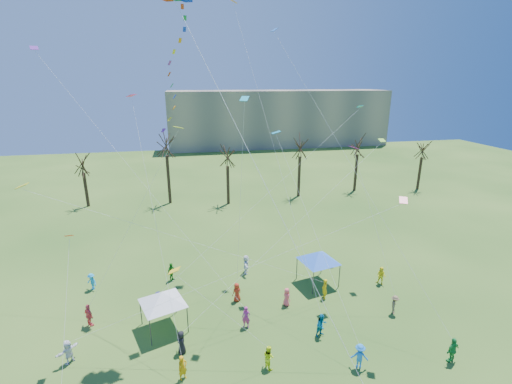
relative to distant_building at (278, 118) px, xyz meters
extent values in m
cube|color=gray|center=(0.00, 0.00, 0.00)|extent=(60.00, 14.00, 15.00)
cylinder|color=black|center=(-40.44, -44.78, -4.98)|extent=(0.44, 0.44, 5.04)
cylinder|color=black|center=(-28.66, -45.64, -3.85)|extent=(0.44, 0.44, 7.29)
cylinder|color=black|center=(-20.08, -47.70, -4.62)|extent=(0.44, 0.44, 5.75)
cylinder|color=black|center=(-8.63, -46.21, -4.30)|extent=(0.44, 0.44, 6.41)
cylinder|color=black|center=(1.50, -45.23, -4.44)|extent=(0.44, 0.44, 6.12)
cylinder|color=black|center=(12.36, -46.64, -4.76)|extent=(0.44, 0.44, 5.48)
cylinder|color=white|center=(-21.70, -79.45, 4.66)|extent=(0.02, 0.02, 25.95)
cylinder|color=#3F3F44|center=(-29.07, -76.45, -6.41)|extent=(0.09, 0.09, 2.18)
cylinder|color=#3F3F44|center=(-26.53, -75.55, -6.41)|extent=(0.09, 0.09, 2.18)
cylinder|color=#3F3F44|center=(-29.98, -73.92, -6.41)|extent=(0.09, 0.09, 2.18)
cylinder|color=#3F3F44|center=(-27.44, -73.01, -6.41)|extent=(0.09, 0.09, 2.18)
pyramid|color=white|center=(-28.26, -74.73, -4.86)|extent=(3.91, 3.91, 0.93)
cylinder|color=#3F3F44|center=(-15.87, -72.71, -6.39)|extent=(0.09, 0.09, 2.22)
cylinder|color=#3F3F44|center=(-13.19, -72.10, -6.39)|extent=(0.09, 0.09, 2.22)
cylinder|color=#3F3F44|center=(-16.49, -70.03, -6.39)|extent=(0.09, 0.09, 2.22)
cylinder|color=#3F3F44|center=(-13.81, -69.42, -6.39)|extent=(0.09, 0.09, 2.22)
pyramid|color=blue|center=(-14.84, -71.07, -4.80)|extent=(4.12, 4.12, 0.95)
imported|color=orange|center=(-26.92, -79.83, -6.67)|extent=(0.73, 0.67, 1.67)
imported|color=#E8FF1A|center=(-21.51, -79.95, -6.69)|extent=(0.88, 0.97, 1.62)
imported|color=#1C7CE6|center=(-15.79, -81.11, -6.64)|extent=(1.27, 1.02, 1.72)
imported|color=green|center=(-9.61, -81.87, -6.58)|extent=(1.16, 0.73, 1.83)
imported|color=white|center=(-34.24, -76.98, -6.66)|extent=(1.41, 1.49, 1.68)
imported|color=black|center=(-26.99, -77.53, -6.67)|extent=(0.79, 0.95, 1.67)
imported|color=#AC2B80|center=(-22.25, -75.81, -6.64)|extent=(0.74, 0.62, 1.72)
imported|color=#0A7298|center=(-17.07, -77.80, -6.61)|extent=(1.06, 0.95, 1.79)
imported|color=olive|center=(-10.47, -76.51, -6.71)|extent=(1.09, 1.17, 1.58)
imported|color=#FF5460|center=(-33.78, -73.36, -6.58)|extent=(1.05, 1.10, 1.83)
imported|color=#444895|center=(-28.78, -72.53, -6.61)|extent=(1.62, 1.43, 1.77)
imported|color=red|center=(-22.45, -72.36, -6.68)|extent=(0.95, 0.81, 1.64)
imported|color=yellow|center=(-15.11, -73.45, -6.61)|extent=(0.48, 0.68, 1.78)
imported|color=yellow|center=(-9.26, -72.40, -6.66)|extent=(1.01, 1.03, 1.68)
imported|color=#1B9ADC|center=(-34.76, -68.17, -6.72)|extent=(1.15, 1.07, 1.55)
imported|color=#20851D|center=(-27.91, -68.01, -6.62)|extent=(0.92, 1.10, 1.75)
imported|color=white|center=(-20.91, -68.04, -6.58)|extent=(0.93, 1.79, 1.84)
imported|color=#FF5462|center=(-18.54, -73.79, -6.72)|extent=(0.74, 0.89, 1.57)
cube|color=#FF330D|center=(-33.31, -76.04, 1.09)|extent=(0.51, 0.60, 0.28)
cylinder|color=white|center=(-33.24, -78.99, -2.55)|extent=(0.01, 0.01, 9.08)
cube|color=#FB29B2|center=(-29.69, -69.13, 9.15)|extent=(0.84, 0.83, 0.22)
cylinder|color=white|center=(-28.31, -74.48, 1.47)|extent=(0.01, 0.01, 18.59)
cube|color=yellow|center=(-26.97, -79.93, 0.15)|extent=(0.74, 0.66, 0.32)
cylinder|color=white|center=(-24.24, -79.94, -3.02)|extent=(0.01, 0.01, 8.08)
cube|color=teal|center=(-18.60, -69.73, 6.17)|extent=(0.72, 0.56, 0.22)
cylinder|color=white|center=(-17.20, -75.42, -0.02)|extent=(0.01, 0.01, 16.75)
cube|color=blue|center=(-17.62, -64.72, 14.48)|extent=(0.68, 0.63, 0.33)
cylinder|color=white|center=(-13.61, -73.30, 4.14)|extent=(0.01, 0.01, 27.74)
cube|color=red|center=(-12.62, -78.97, 3.00)|extent=(0.73, 0.78, 0.30)
cylinder|color=white|center=(-23.43, -77.98, -1.60)|extent=(0.01, 0.01, 23.42)
cube|color=#87E335|center=(-9.13, -69.89, 5.25)|extent=(0.56, 0.69, 0.21)
cylinder|color=white|center=(-18.06, -73.71, -0.48)|extent=(0.01, 0.01, 22.35)
cube|color=#722D9E|center=(-37.35, -64.52, 12.70)|extent=(0.81, 0.89, 0.35)
cylinder|color=white|center=(-29.80, -70.16, 3.25)|extent=(0.01, 0.01, 26.41)
cube|color=orange|center=(-20.94, -62.51, 17.03)|extent=(0.85, 0.76, 0.38)
cylinder|color=white|center=(-19.00, -70.16, 5.42)|extent=(0.01, 0.01, 27.75)
cube|color=#F028A6|center=(-12.92, -72.28, 5.17)|extent=(0.81, 0.66, 0.26)
cylinder|color=white|center=(-11.69, -74.40, -0.51)|extent=(0.01, 0.01, 12.01)
cube|color=#BED716|center=(-26.36, -73.16, 7.19)|extent=(0.78, 0.68, 0.19)
cylinder|color=white|center=(-30.07, -73.26, 0.50)|extent=(0.01, 0.01, 14.97)
cube|color=#1B97CC|center=(-8.59, -64.31, 7.73)|extent=(0.49, 0.63, 0.25)
cylinder|color=white|center=(-18.68, -68.42, 0.76)|extent=(0.01, 0.01, 25.65)
cube|color=#19A7BC|center=(-21.86, -73.62, 9.06)|extent=(0.75, 0.82, 0.31)
cylinder|color=white|center=(-22.15, -72.99, 1.43)|extent=(0.01, 0.01, 14.92)
cube|color=yellow|center=(-34.94, -77.00, 4.68)|extent=(0.63, 0.50, 0.26)
cylinder|color=white|center=(-25.02, -75.23, -0.76)|extent=(0.01, 0.01, 22.71)
camera|label=1|loc=(-25.96, -98.02, 10.27)|focal=25.00mm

